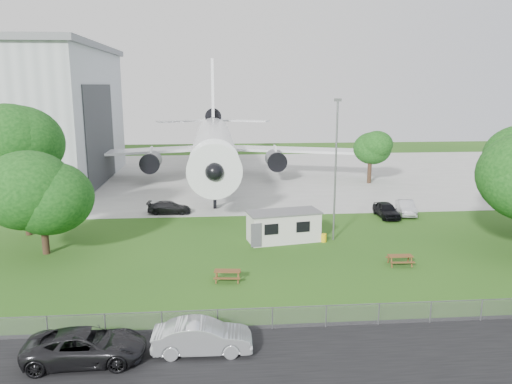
{
  "coord_description": "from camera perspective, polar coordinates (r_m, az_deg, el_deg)",
  "views": [
    {
      "loc": [
        -2.07,
        -34.64,
        13.19
      ],
      "look_at": [
        1.6,
        8.0,
        4.0
      ],
      "focal_mm": 35.0,
      "sensor_mm": 36.0,
      "label": 1
    }
  ],
  "objects": [
    {
      "name": "tree_west_small",
      "position": [
        42.3,
        -23.35,
        -0.18
      ],
      "size": [
        7.52,
        7.52,
        8.67
      ],
      "color": "#382619",
      "rests_on": "ground"
    },
    {
      "name": "picnic_east",
      "position": [
        39.25,
        16.1,
        -8.02
      ],
      "size": [
        1.86,
        1.57,
        0.76
      ],
      "primitive_type": null,
      "rotation": [
        0.0,
        0.0,
        -0.04
      ],
      "color": "brown",
      "rests_on": "ground"
    },
    {
      "name": "fence",
      "position": [
        28.47,
        -0.2,
        -15.49
      ],
      "size": [
        58.0,
        0.04,
        1.3
      ],
      "primitive_type": "cube",
      "color": "gray",
      "rests_on": "ground"
    },
    {
      "name": "concrete_apron",
      "position": [
        73.85,
        -3.24,
        1.83
      ],
      "size": [
        120.0,
        46.0,
        0.03
      ],
      "primitive_type": "cube",
      "color": "#B7B7B2",
      "rests_on": "ground"
    },
    {
      "name": "lamp_mast",
      "position": [
        42.72,
        9.07,
        2.28
      ],
      "size": [
        0.16,
        0.16,
        12.0
      ],
      "primitive_type": "cylinder",
      "color": "slate",
      "rests_on": "ground"
    },
    {
      "name": "airliner",
      "position": [
        70.94,
        -4.86,
        5.67
      ],
      "size": [
        46.36,
        47.73,
        17.69
      ],
      "color": "white",
      "rests_on": "ground"
    },
    {
      "name": "ground",
      "position": [
        37.13,
        -1.42,
        -8.7
      ],
      "size": [
        160.0,
        160.0,
        0.0
      ],
      "primitive_type": "plane",
      "color": "#34631B"
    },
    {
      "name": "car_ne_hatch",
      "position": [
        52.39,
        14.68,
        -2.01
      ],
      "size": [
        1.82,
        4.46,
        1.52
      ],
      "primitive_type": "imported",
      "rotation": [
        0.0,
        0.0,
        0.01
      ],
      "color": "black",
      "rests_on": "ground"
    },
    {
      "name": "car_apron_van",
      "position": [
        52.93,
        -9.89,
        -1.77
      ],
      "size": [
        4.6,
        2.13,
        1.3
      ],
      "primitive_type": "imported",
      "rotation": [
        0.0,
        0.0,
        1.5
      ],
      "color": "black",
      "rests_on": "ground"
    },
    {
      "name": "site_cabin",
      "position": [
        43.06,
        3.19,
        -3.91
      ],
      "size": [
        6.95,
        3.8,
        2.62
      ],
      "color": "beige",
      "rests_on": "ground"
    },
    {
      "name": "car_west_estate",
      "position": [
        26.58,
        -18.87,
        -16.37
      ],
      "size": [
        5.82,
        2.8,
        1.6
      ],
      "primitive_type": "imported",
      "rotation": [
        0.0,
        0.0,
        1.6
      ],
      "color": "black",
      "rests_on": "ground"
    },
    {
      "name": "asphalt_strip",
      "position": [
        25.42,
        0.49,
        -19.11
      ],
      "size": [
        120.0,
        8.0,
        0.02
      ],
      "primitive_type": "cube",
      "color": "black",
      "rests_on": "ground"
    },
    {
      "name": "picnic_west",
      "position": [
        34.91,
        -3.27,
        -10.1
      ],
      "size": [
        1.95,
        1.68,
        0.76
      ],
      "primitive_type": null,
      "rotation": [
        0.0,
        0.0,
        -0.11
      ],
      "color": "brown",
      "rests_on": "ground"
    },
    {
      "name": "car_centre_sedan",
      "position": [
        26.16,
        -6.16,
        -16.18
      ],
      "size": [
        5.02,
        1.85,
        1.64
      ],
      "primitive_type": "imported",
      "rotation": [
        0.0,
        0.0,
        1.55
      ],
      "color": "silver",
      "rests_on": "ground"
    },
    {
      "name": "tree_west_big",
      "position": [
        47.97,
        -25.3,
        4.52
      ],
      "size": [
        8.25,
        8.25,
        11.95
      ],
      "color": "#382619",
      "rests_on": "ground"
    },
    {
      "name": "tree_far_apron",
      "position": [
        69.47,
        12.96,
        4.85
      ],
      "size": [
        5.31,
        5.31,
        7.44
      ],
      "color": "#382619",
      "rests_on": "ground"
    },
    {
      "name": "car_ne_sedan",
      "position": [
        54.04,
        16.77,
        -1.75
      ],
      "size": [
        2.32,
        4.58,
        1.44
      ],
      "primitive_type": "imported",
      "rotation": [
        0.0,
        0.0,
        -0.19
      ],
      "color": "silver",
      "rests_on": "ground"
    }
  ]
}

